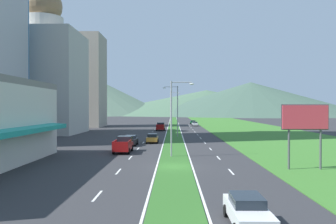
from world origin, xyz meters
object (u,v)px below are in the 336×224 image
(street_lamp_mid, at_px, (176,108))
(car_3, at_px, (131,140))
(billboard_roadside, at_px, (305,121))
(pickup_truck_1, at_px, (124,145))
(street_lamp_far, at_px, (171,108))
(car_1, at_px, (152,138))
(car_0, at_px, (247,211))
(car_4, at_px, (193,122))
(car_2, at_px, (195,124))
(street_lamp_near, at_px, (174,113))
(pickup_truck_0, at_px, (161,127))

(street_lamp_mid, height_order, car_3, street_lamp_mid)
(billboard_roadside, height_order, pickup_truck_1, billboard_roadside)
(street_lamp_far, distance_m, pickup_truck_1, 53.24)
(car_1, height_order, pickup_truck_1, pickup_truck_1)
(billboard_roadside, relative_size, car_0, 1.28)
(car_1, relative_size, car_4, 0.89)
(billboard_roadside, height_order, car_2, billboard_roadside)
(street_lamp_far, bearing_deg, street_lamp_near, -89.41)
(street_lamp_far, height_order, car_2, street_lamp_far)
(car_3, distance_m, pickup_truck_0, 35.82)
(billboard_roadside, bearing_deg, car_4, 93.24)
(car_2, height_order, car_3, car_3)
(car_1, bearing_deg, car_0, -170.05)
(car_4, bearing_deg, street_lamp_near, -4.81)
(car_3, height_order, pickup_truck_1, pickup_truck_1)
(car_4, relative_size, pickup_truck_1, 0.86)
(car_4, bearing_deg, pickup_truck_0, -16.42)
(car_3, xyz_separation_m, pickup_truck_0, (3.24, 35.67, 0.19))
(pickup_truck_1, bearing_deg, car_2, -11.48)
(car_0, bearing_deg, pickup_truck_1, -160.22)
(street_lamp_near, xyz_separation_m, street_lamp_far, (-0.59, 56.85, 0.66))
(street_lamp_near, relative_size, car_3, 2.06)
(street_lamp_near, relative_size, car_4, 1.92)
(car_2, xyz_separation_m, pickup_truck_0, (-10.19, -22.18, 0.27))
(street_lamp_mid, xyz_separation_m, car_1, (-4.01, -12.01, -5.03))
(street_lamp_mid, distance_m, pickup_truck_0, 20.48)
(street_lamp_far, bearing_deg, car_2, 60.81)
(car_2, bearing_deg, car_0, -2.00)
(car_0, bearing_deg, car_3, -164.37)
(street_lamp_near, xyz_separation_m, car_0, (3.56, -23.94, -4.39))
(street_lamp_mid, bearing_deg, street_lamp_far, 92.15)
(car_1, relative_size, pickup_truck_1, 0.77)
(billboard_roadside, height_order, car_3, billboard_roadside)
(car_0, height_order, pickup_truck_0, pickup_truck_0)
(car_2, bearing_deg, pickup_truck_0, -24.67)
(car_1, bearing_deg, street_lamp_mid, -18.46)
(pickup_truck_0, bearing_deg, street_lamp_near, -176.02)
(car_0, relative_size, car_3, 1.10)
(car_0, xyz_separation_m, car_1, (-7.08, 40.38, 0.01))
(street_lamp_mid, bearing_deg, car_3, -113.64)
(street_lamp_near, bearing_deg, street_lamp_mid, 89.03)
(car_0, bearing_deg, street_lamp_far, -177.06)
(car_3, xyz_separation_m, pickup_truck_1, (0.03, -8.13, 0.19))
(car_0, bearing_deg, street_lamp_near, -171.55)
(street_lamp_mid, relative_size, car_4, 2.18)
(billboard_roadside, distance_m, car_2, 78.95)
(street_lamp_mid, bearing_deg, car_1, -108.46)
(street_lamp_near, bearing_deg, pickup_truck_1, 147.52)
(street_lamp_mid, bearing_deg, street_lamp_near, -90.97)
(car_2, distance_m, pickup_truck_0, 24.41)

